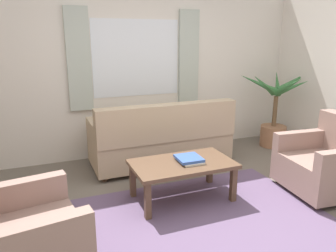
{
  "coord_description": "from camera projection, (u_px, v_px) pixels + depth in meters",
  "views": [
    {
      "loc": [
        -1.42,
        -2.53,
        1.75
      ],
      "look_at": [
        -0.11,
        0.7,
        0.81
      ],
      "focal_mm": 35.25,
      "sensor_mm": 36.0,
      "label": 1
    }
  ],
  "objects": [
    {
      "name": "armchair_right",
      "position": [
        328.0,
        163.0,
        3.79
      ],
      "size": [
        0.9,
        0.92,
        0.88
      ],
      "rotation": [
        0.0,
        0.0,
        -1.67
      ],
      "color": "gray",
      "rests_on": "ground_plane"
    },
    {
      "name": "couch",
      "position": [
        162.0,
        140.0,
        4.58
      ],
      "size": [
        1.9,
        0.82,
        0.92
      ],
      "rotation": [
        0.0,
        0.0,
        3.14
      ],
      "color": "tan",
      "rests_on": "ground_plane"
    },
    {
      "name": "window_with_curtains",
      "position": [
        137.0,
        58.0,
        4.8
      ],
      "size": [
        1.98,
        0.07,
        1.4
      ],
      "color": "white"
    },
    {
      "name": "coffee_table",
      "position": [
        182.0,
        167.0,
        3.58
      ],
      "size": [
        1.1,
        0.64,
        0.44
      ],
      "color": "brown",
      "rests_on": "ground_plane"
    },
    {
      "name": "armchair_left",
      "position": [
        15.0,
        239.0,
        2.35
      ],
      "size": [
        0.94,
        0.96,
        0.88
      ],
      "rotation": [
        0.0,
        0.0,
        1.72
      ],
      "color": "gray",
      "rests_on": "ground_plane"
    },
    {
      "name": "area_rug",
      "position": [
        205.0,
        221.0,
        3.23
      ],
      "size": [
        2.46,
        1.87,
        0.01
      ],
      "primitive_type": "cube",
      "color": "#604C6B",
      "rests_on": "ground_plane"
    },
    {
      "name": "book_stack_on_table",
      "position": [
        189.0,
        159.0,
        3.59
      ],
      "size": [
        0.27,
        0.33,
        0.05
      ],
      "color": "beige",
      "rests_on": "coffee_table"
    },
    {
      "name": "potted_plant",
      "position": [
        275.0,
        115.0,
        5.37
      ],
      "size": [
        1.22,
        1.04,
        1.25
      ],
      "color": "#9E6B4C",
      "rests_on": "ground_plane"
    },
    {
      "name": "ground_plane",
      "position": [
        205.0,
        222.0,
        3.23
      ],
      "size": [
        6.24,
        6.24,
        0.0
      ],
      "primitive_type": "plane",
      "color": "#6B6056"
    },
    {
      "name": "wall_back",
      "position": [
        136.0,
        68.0,
        4.91
      ],
      "size": [
        5.32,
        0.12,
        2.6
      ],
      "primitive_type": "cube",
      "color": "silver",
      "rests_on": "ground_plane"
    }
  ]
}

